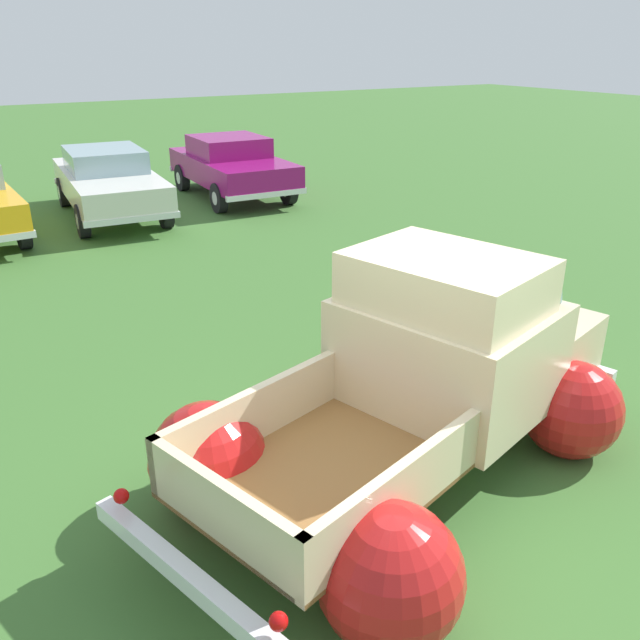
# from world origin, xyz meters

# --- Properties ---
(ground_plane) EXTENTS (80.00, 80.00, 0.00)m
(ground_plane) POSITION_xyz_m (0.00, 0.00, 0.00)
(ground_plane) COLOR #3D6B2D
(vintage_pickup_truck) EXTENTS (4.97, 3.70, 1.96)m
(vintage_pickup_truck) POSITION_xyz_m (0.37, 0.11, 0.76)
(vintage_pickup_truck) COLOR black
(vintage_pickup_truck) RESTS_ON ground
(show_car_1) EXTENTS (2.13, 4.68, 1.43)m
(show_car_1) POSITION_xyz_m (0.29, 10.68, 0.78)
(show_car_1) COLOR black
(show_car_1) RESTS_ON ground
(show_car_2) EXTENTS (2.05, 4.20, 1.43)m
(show_car_2) POSITION_xyz_m (3.33, 11.07, 0.78)
(show_car_2) COLOR black
(show_car_2) RESTS_ON ground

